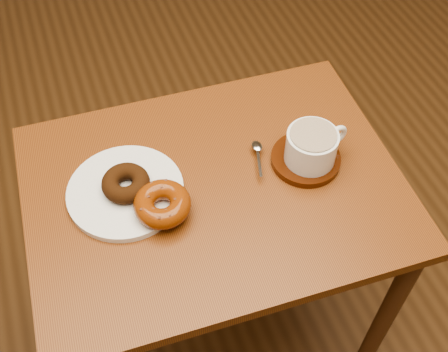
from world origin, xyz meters
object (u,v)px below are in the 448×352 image
object	(u,v)px
cafe_table	(215,217)
coffee_cup	(312,146)
saucer	(306,159)
donut_plate	(126,191)

from	to	relation	value
cafe_table	coffee_cup	bearing A→B (deg)	-0.68
cafe_table	saucer	size ratio (longest dim) A/B	5.41
cafe_table	coffee_cup	distance (m)	0.25
cafe_table	donut_plate	size ratio (longest dim) A/B	3.36
donut_plate	saucer	xyz separation A→B (m)	(0.36, -0.04, 0.00)
cafe_table	coffee_cup	xyz separation A→B (m)	(0.20, -0.01, 0.16)
saucer	coffee_cup	world-z (taller)	coffee_cup
cafe_table	donut_plate	xyz separation A→B (m)	(-0.17, 0.04, 0.12)
saucer	coffee_cup	xyz separation A→B (m)	(0.01, -0.01, 0.04)
donut_plate	cafe_table	bearing A→B (deg)	-13.18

